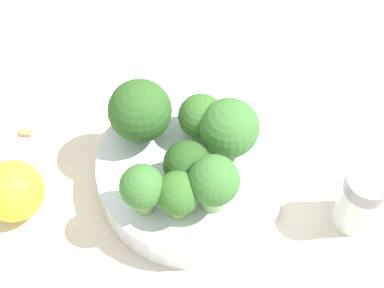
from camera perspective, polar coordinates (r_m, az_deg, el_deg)
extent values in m
plane|color=beige|center=(0.55, 0.00, -3.52)|extent=(3.00, 3.00, 0.00)
cylinder|color=silver|center=(0.54, 0.00, -2.65)|extent=(0.16, 0.16, 0.03)
cylinder|color=#7A9E5B|center=(0.49, -1.17, -5.36)|extent=(0.02, 0.02, 0.02)
sphere|color=#386B28|center=(0.48, -1.20, -4.40)|extent=(0.03, 0.03, 0.03)
cylinder|color=#84AD66|center=(0.51, -0.58, -2.71)|extent=(0.02, 0.02, 0.02)
sphere|color=#28511E|center=(0.49, -0.60, -1.77)|extent=(0.04, 0.04, 0.04)
cylinder|color=#7A9E5B|center=(0.53, -4.50, 1.65)|extent=(0.02, 0.02, 0.02)
sphere|color=#2D5B23|center=(0.51, -4.66, 2.96)|extent=(0.05, 0.05, 0.05)
cylinder|color=#7A9E5B|center=(0.53, 0.70, 1.53)|extent=(0.02, 0.02, 0.02)
sphere|color=#386B28|center=(0.52, 0.72, 2.50)|extent=(0.04, 0.04, 0.04)
cylinder|color=#84AD66|center=(0.49, -4.32, -4.92)|extent=(0.02, 0.02, 0.03)
sphere|color=#3D7533|center=(0.47, -4.47, -3.78)|extent=(0.03, 0.03, 0.03)
cylinder|color=#8EB770|center=(0.52, 3.22, 0.30)|extent=(0.02, 0.02, 0.02)
sphere|color=#3D7533|center=(0.51, 3.32, 1.44)|extent=(0.05, 0.05, 0.05)
cylinder|color=#8EB770|center=(0.49, 1.88, -4.48)|extent=(0.02, 0.02, 0.03)
sphere|color=#3D7533|center=(0.47, 1.95, -3.27)|extent=(0.04, 0.04, 0.04)
cylinder|color=silver|center=(0.53, 14.57, -5.41)|extent=(0.03, 0.03, 0.05)
cylinder|color=gray|center=(0.50, 15.39, -3.67)|extent=(0.04, 0.04, 0.01)
sphere|color=yellow|center=(0.54, -15.63, -4.05)|extent=(0.05, 0.05, 0.05)
cube|color=tan|center=(0.59, -14.60, 1.13)|extent=(0.01, 0.01, 0.01)
cube|color=#AD7F4C|center=(0.56, 13.42, -4.18)|extent=(0.01, 0.01, 0.01)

